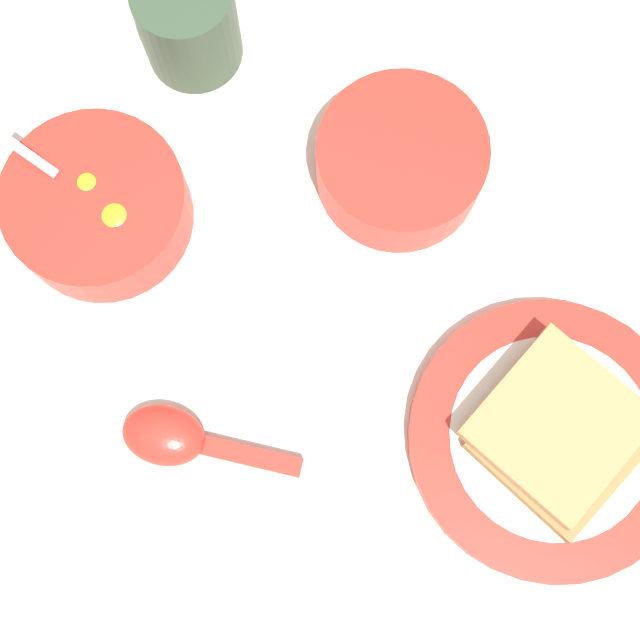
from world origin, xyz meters
name	(u,v)px	position (x,y,z in m)	size (l,w,h in m)	color
ground_plane	(323,397)	(0.00, 0.00, 0.00)	(3.00, 3.00, 0.00)	silver
egg_bowl	(98,207)	(0.22, -0.05, 0.03)	(0.15, 0.14, 0.08)	red
toast_plate	(549,438)	(-0.16, -0.04, 0.01)	(0.21, 0.21, 0.02)	red
toast_sandwich	(560,432)	(-0.16, -0.05, 0.03)	(0.13, 0.13, 0.03)	#9E7042
soup_spoon	(177,438)	(0.08, 0.08, 0.01)	(0.14, 0.06, 0.03)	red
congee_bowl	(401,161)	(0.02, -0.19, 0.03)	(0.13, 0.13, 0.05)	red
drinking_cup	(188,21)	(0.22, -0.21, 0.04)	(0.08, 0.08, 0.09)	#334733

